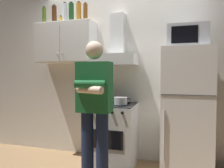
{
  "coord_description": "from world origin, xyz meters",
  "views": [
    {
      "loc": [
        0.77,
        -2.59,
        1.28
      ],
      "look_at": [
        0.0,
        0.0,
        1.15
      ],
      "focal_mm": 34.48,
      "sensor_mm": 36.0,
      "label": 1
    }
  ],
  "objects_px": {
    "microwave": "(187,37)",
    "bottle_vodka_clear": "(65,13)",
    "refrigerator": "(186,112)",
    "bottle_beer_brown": "(85,13)",
    "bottle_olive_oil": "(44,16)",
    "cooking_pot": "(121,101)",
    "upper_cabinet": "(66,43)",
    "bottle_rum_dark": "(54,15)",
    "bottle_spice_jar": "(61,20)",
    "bottle_wine_green": "(71,13)",
    "bottle_liquor_amber": "(79,12)",
    "stove_oven": "(114,134)",
    "range_hood": "(116,51)",
    "person_standing": "(94,108)"
  },
  "relations": [
    {
      "from": "microwave",
      "to": "bottle_spice_jar",
      "type": "distance_m",
      "value": 1.89
    },
    {
      "from": "refrigerator",
      "to": "cooking_pot",
      "type": "height_order",
      "value": "refrigerator"
    },
    {
      "from": "refrigerator",
      "to": "bottle_olive_oil",
      "type": "height_order",
      "value": "bottle_olive_oil"
    },
    {
      "from": "person_standing",
      "to": "bottle_wine_green",
      "type": "relative_size",
      "value": 5.41
    },
    {
      "from": "refrigerator",
      "to": "bottle_olive_oil",
      "type": "relative_size",
      "value": 5.94
    },
    {
      "from": "cooking_pot",
      "to": "bottle_vodka_clear",
      "type": "xyz_separation_m",
      "value": [
        -0.92,
        0.21,
        1.27
      ]
    },
    {
      "from": "bottle_spice_jar",
      "to": "bottle_liquor_amber",
      "type": "xyz_separation_m",
      "value": [
        0.33,
        -0.05,
        0.08
      ]
    },
    {
      "from": "bottle_spice_jar",
      "to": "microwave",
      "type": "bearing_deg",
      "value": -4.22
    },
    {
      "from": "cooking_pot",
      "to": "bottle_beer_brown",
      "type": "relative_size",
      "value": 0.99
    },
    {
      "from": "bottle_liquor_amber",
      "to": "bottle_olive_oil",
      "type": "bearing_deg",
      "value": -178.3
    },
    {
      "from": "refrigerator",
      "to": "bottle_wine_green",
      "type": "height_order",
      "value": "bottle_wine_green"
    },
    {
      "from": "cooking_pot",
      "to": "bottle_rum_dark",
      "type": "xyz_separation_m",
      "value": [
        -1.14,
        0.27,
        1.27
      ]
    },
    {
      "from": "bottle_wine_green",
      "to": "bottle_rum_dark",
      "type": "distance_m",
      "value": 0.31
    },
    {
      "from": "stove_oven",
      "to": "range_hood",
      "type": "xyz_separation_m",
      "value": [
        0.0,
        0.13,
        1.16
      ]
    },
    {
      "from": "microwave",
      "to": "bottle_vodka_clear",
      "type": "xyz_separation_m",
      "value": [
        -1.74,
        0.07,
        0.45
      ]
    },
    {
      "from": "stove_oven",
      "to": "person_standing",
      "type": "bearing_deg",
      "value": -94.72
    },
    {
      "from": "range_hood",
      "to": "bottle_wine_green",
      "type": "bearing_deg",
      "value": -179.31
    },
    {
      "from": "bottle_spice_jar",
      "to": "bottle_olive_oil",
      "type": "bearing_deg",
      "value": -165.87
    },
    {
      "from": "stove_oven",
      "to": "bottle_wine_green",
      "type": "distance_m",
      "value": 1.9
    },
    {
      "from": "person_standing",
      "to": "bottle_spice_jar",
      "type": "relative_size",
      "value": 12.97
    },
    {
      "from": "bottle_beer_brown",
      "to": "bottle_liquor_amber",
      "type": "xyz_separation_m",
      "value": [
        -0.1,
        -0.03,
        0.01
      ]
    },
    {
      "from": "range_hood",
      "to": "bottle_spice_jar",
      "type": "xyz_separation_m",
      "value": [
        -0.9,
        0.03,
        0.51
      ]
    },
    {
      "from": "bottle_rum_dark",
      "to": "stove_oven",
      "type": "bearing_deg",
      "value": -8.26
    },
    {
      "from": "stove_oven",
      "to": "cooking_pot",
      "type": "relative_size",
      "value": 3.18
    },
    {
      "from": "stove_oven",
      "to": "cooking_pot",
      "type": "xyz_separation_m",
      "value": [
        0.13,
        -0.12,
        0.49
      ]
    },
    {
      "from": "upper_cabinet",
      "to": "bottle_wine_green",
      "type": "bearing_deg",
      "value": -4.0
    },
    {
      "from": "microwave",
      "to": "range_hood",
      "type": "bearing_deg",
      "value": 173.54
    },
    {
      "from": "upper_cabinet",
      "to": "cooking_pot",
      "type": "bearing_deg",
      "value": -14.73
    },
    {
      "from": "refrigerator",
      "to": "bottle_beer_brown",
      "type": "distance_m",
      "value": 1.99
    },
    {
      "from": "bottle_rum_dark",
      "to": "bottle_spice_jar",
      "type": "bearing_deg",
      "value": 4.87
    },
    {
      "from": "upper_cabinet",
      "to": "bottle_rum_dark",
      "type": "relative_size",
      "value": 3.01
    },
    {
      "from": "stove_oven",
      "to": "bottle_olive_oil",
      "type": "height_order",
      "value": "bottle_olive_oil"
    },
    {
      "from": "upper_cabinet",
      "to": "microwave",
      "type": "distance_m",
      "value": 1.75
    },
    {
      "from": "bottle_spice_jar",
      "to": "bottle_beer_brown",
      "type": "xyz_separation_m",
      "value": [
        0.42,
        -0.02,
        0.08
      ]
    },
    {
      "from": "refrigerator",
      "to": "bottle_beer_brown",
      "type": "relative_size",
      "value": 5.77
    },
    {
      "from": "cooking_pot",
      "to": "range_hood",
      "type": "bearing_deg",
      "value": 117.88
    },
    {
      "from": "refrigerator",
      "to": "bottle_wine_green",
      "type": "relative_size",
      "value": 5.28
    },
    {
      "from": "bottle_liquor_amber",
      "to": "microwave",
      "type": "bearing_deg",
      "value": -3.38
    },
    {
      "from": "bottle_wine_green",
      "to": "refrigerator",
      "type": "bearing_deg",
      "value": -4.08
    },
    {
      "from": "refrigerator",
      "to": "upper_cabinet",
      "type": "bearing_deg",
      "value": 175.93
    },
    {
      "from": "bottle_olive_oil",
      "to": "cooking_pot",
      "type": "bearing_deg",
      "value": -9.35
    },
    {
      "from": "bottle_spice_jar",
      "to": "bottle_rum_dark",
      "type": "bearing_deg",
      "value": -175.13
    },
    {
      "from": "microwave",
      "to": "bottle_liquor_amber",
      "type": "height_order",
      "value": "bottle_liquor_amber"
    },
    {
      "from": "range_hood",
      "to": "microwave",
      "type": "distance_m",
      "value": 0.97
    },
    {
      "from": "upper_cabinet",
      "to": "bottle_rum_dark",
      "type": "height_order",
      "value": "bottle_rum_dark"
    },
    {
      "from": "bottle_beer_brown",
      "to": "upper_cabinet",
      "type": "bearing_deg",
      "value": -178.4
    },
    {
      "from": "cooking_pot",
      "to": "bottle_liquor_amber",
      "type": "relative_size",
      "value": 0.93
    },
    {
      "from": "bottle_rum_dark",
      "to": "bottle_wine_green",
      "type": "bearing_deg",
      "value": -5.16
    },
    {
      "from": "upper_cabinet",
      "to": "range_hood",
      "type": "relative_size",
      "value": 1.2
    },
    {
      "from": "cooking_pot",
      "to": "bottle_spice_jar",
      "type": "height_order",
      "value": "bottle_spice_jar"
    }
  ]
}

